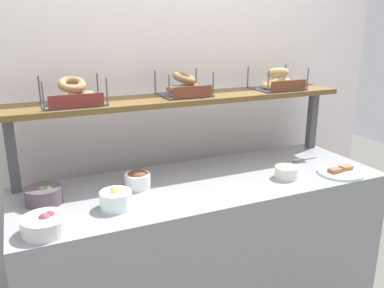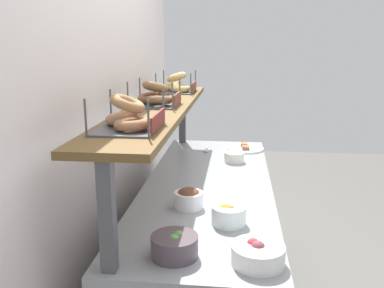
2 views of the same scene
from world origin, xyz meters
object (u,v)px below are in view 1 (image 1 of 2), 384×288
object	(u,v)px
bowl_veggie_mix	(44,195)
bowl_chocolate_spread	(138,179)
serving_plate_white	(341,172)
bowl_scallion_spread	(286,171)
bagel_basket_cinnamon_raisin	(183,87)
bagel_basket_plain	(277,82)
bagel_basket_everything	(73,95)
bowl_beet_salad	(45,224)
bowl_fruit_salad	(116,199)
serving_spoon_near_plate	(301,159)

from	to	relation	value
bowl_veggie_mix	bowl_chocolate_spread	distance (m)	0.47
bowl_chocolate_spread	serving_plate_white	size ratio (longest dim) A/B	0.52
bowl_scallion_spread	bagel_basket_cinnamon_raisin	world-z (taller)	bagel_basket_cinnamon_raisin
bowl_veggie_mix	bagel_basket_cinnamon_raisin	distance (m)	0.96
bagel_basket_plain	bowl_veggie_mix	bearing A→B (deg)	-172.18
serving_plate_white	bagel_basket_everything	size ratio (longest dim) A/B	0.83
bagel_basket_everything	bowl_chocolate_spread	bearing A→B (deg)	-37.33
bowl_beet_salad	bagel_basket_plain	world-z (taller)	bagel_basket_plain
bowl_fruit_salad	serving_plate_white	distance (m)	1.29
serving_plate_white	bagel_basket_cinnamon_raisin	distance (m)	1.03
serving_plate_white	bagel_basket_cinnamon_raisin	bearing A→B (deg)	146.71
bagel_basket_plain	bagel_basket_everything	bearing A→B (deg)	179.69
bowl_beet_salad	serving_spoon_near_plate	size ratio (longest dim) A/B	1.05
bowl_chocolate_spread	serving_plate_white	distance (m)	1.16
bagel_basket_cinnamon_raisin	bowl_fruit_salad	bearing A→B (deg)	-141.65
bowl_veggie_mix	bowl_fruit_salad	world-z (taller)	bowl_fruit_salad
bowl_scallion_spread	bowl_chocolate_spread	size ratio (longest dim) A/B	0.95
bowl_fruit_salad	serving_spoon_near_plate	size ratio (longest dim) A/B	0.82
bagel_basket_cinnamon_raisin	bagel_basket_plain	distance (m)	0.64
serving_spoon_near_plate	bagel_basket_cinnamon_raisin	distance (m)	0.88
serving_plate_white	bagel_basket_cinnamon_raisin	xyz separation A→B (m)	(-0.77, 0.50, 0.47)
bowl_fruit_salad	bowl_chocolate_spread	bearing A→B (deg)	49.65
bowl_chocolate_spread	bagel_basket_cinnamon_raisin	world-z (taller)	bagel_basket_cinnamon_raisin
serving_spoon_near_plate	bowl_beet_salad	bearing A→B (deg)	-169.01
bowl_fruit_salad	bagel_basket_plain	world-z (taller)	bagel_basket_plain
bowl_scallion_spread	bagel_basket_plain	distance (m)	0.63
bowl_fruit_salad	serving_spoon_near_plate	xyz separation A→B (m)	(1.24, 0.19, -0.04)
bowl_chocolate_spread	bagel_basket_plain	distance (m)	1.10
bowl_scallion_spread	bagel_basket_cinnamon_raisin	distance (m)	0.76
bowl_beet_salad	serving_spoon_near_plate	bearing A→B (deg)	10.99
serving_plate_white	serving_spoon_near_plate	size ratio (longest dim) A/B	1.44
bowl_beet_salad	bowl_chocolate_spread	xyz separation A→B (m)	(0.48, 0.30, 0.01)
bowl_veggie_mix	bagel_basket_plain	bearing A→B (deg)	7.82
bagel_basket_plain	serving_plate_white	bearing A→B (deg)	-74.84
bowl_fruit_salad	bagel_basket_everything	size ratio (longest dim) A/B	0.48
bowl_chocolate_spread	serving_spoon_near_plate	distance (m)	1.07
serving_spoon_near_plate	bagel_basket_cinnamon_raisin	bearing A→B (deg)	162.74
bowl_veggie_mix	serving_plate_white	world-z (taller)	bowl_veggie_mix
bowl_veggie_mix	bowl_beet_salad	world-z (taller)	bowl_veggie_mix
serving_plate_white	serving_spoon_near_plate	bearing A→B (deg)	101.08
bowl_veggie_mix	bagel_basket_everything	distance (m)	0.52
bowl_chocolate_spread	bowl_fruit_salad	distance (m)	0.25
bowl_beet_salad	bowl_chocolate_spread	distance (m)	0.57
bowl_scallion_spread	serving_spoon_near_plate	bearing A→B (deg)	37.18
bowl_veggie_mix	bowl_fruit_salad	bearing A→B (deg)	-32.05
bowl_veggie_mix	bowl_chocolate_spread	bearing A→B (deg)	0.48
bagel_basket_everything	bagel_basket_cinnamon_raisin	size ratio (longest dim) A/B	1.13
bagel_basket_everything	serving_spoon_near_plate	bearing A→B (deg)	-8.72
serving_spoon_near_plate	bagel_basket_everything	bearing A→B (deg)	171.28
bowl_scallion_spread	serving_spoon_near_plate	xyz separation A→B (m)	(0.27, 0.21, -0.03)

